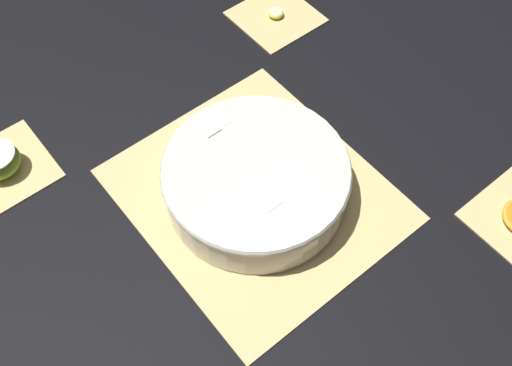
% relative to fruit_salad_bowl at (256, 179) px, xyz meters
% --- Properties ---
extents(ground_plane, '(6.00, 6.00, 0.00)m').
position_rel_fruit_salad_bowl_xyz_m(ground_plane, '(-0.00, -0.00, -0.05)').
color(ground_plane, black).
extents(bamboo_mat_center, '(0.42, 0.37, 0.01)m').
position_rel_fruit_salad_bowl_xyz_m(bamboo_mat_center, '(-0.00, -0.00, -0.04)').
color(bamboo_mat_center, '#D6B775').
rests_on(bamboo_mat_center, ground_plane).
extents(coaster_mat_near_right, '(0.15, 0.15, 0.01)m').
position_rel_fruit_salad_bowl_xyz_m(coaster_mat_near_right, '(0.31, -0.30, -0.04)').
color(coaster_mat_near_right, '#D6B775').
rests_on(coaster_mat_near_right, ground_plane).
extents(coaster_mat_far_right, '(0.15, 0.15, 0.01)m').
position_rel_fruit_salad_bowl_xyz_m(coaster_mat_far_right, '(0.31, 0.30, -0.04)').
color(coaster_mat_far_right, '#D6B775').
rests_on(coaster_mat_far_right, ground_plane).
extents(fruit_salad_bowl, '(0.30, 0.30, 0.08)m').
position_rel_fruit_salad_bowl_xyz_m(fruit_salad_bowl, '(0.00, 0.00, 0.00)').
color(fruit_salad_bowl, silver).
rests_on(fruit_salad_bowl, bamboo_mat_center).
extents(banana_coin_single, '(0.03, 0.03, 0.01)m').
position_rel_fruit_salad_bowl_xyz_m(banana_coin_single, '(0.31, -0.30, -0.04)').
color(banana_coin_single, beige).
rests_on(banana_coin_single, coaster_mat_near_right).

